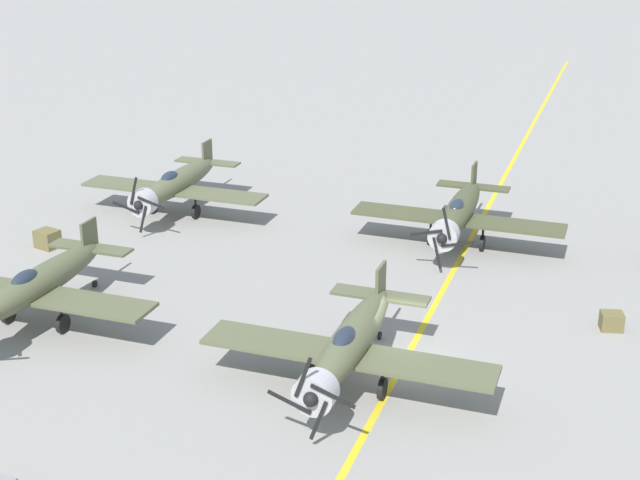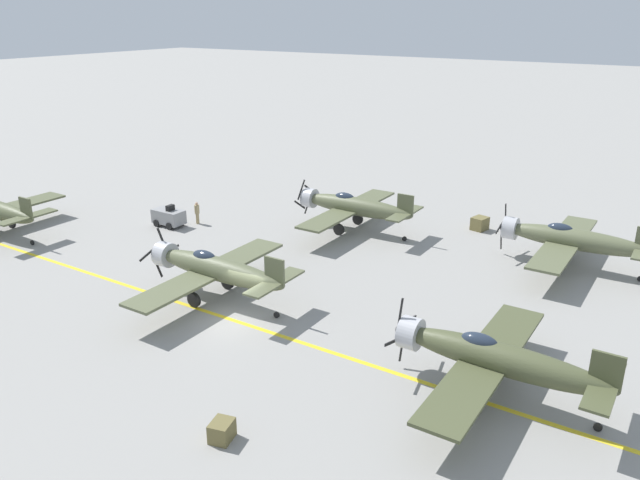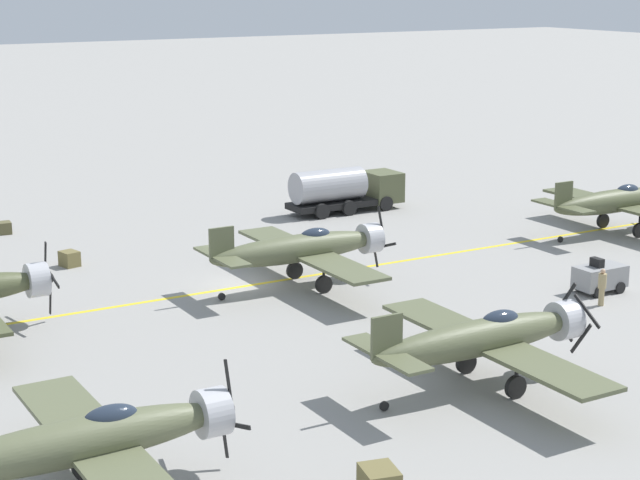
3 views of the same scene
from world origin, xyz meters
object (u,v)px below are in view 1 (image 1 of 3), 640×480
Objects in this scene: airplane_mid_right at (36,285)px; supply_crate_outboard at (47,239)px; airplane_mid_center at (350,344)px; airplane_near_right at (176,184)px; airplane_near_center at (459,212)px; supply_crate_mid_lane at (612,321)px.

supply_crate_outboard is (5.60, -8.47, -1.49)m from airplane_mid_right.
airplane_near_right reaches higher than airplane_mid_center.
airplane_mid_center is at bearing 162.04° from airplane_mid_right.
airplane_near_right is at bearing -44.04° from airplane_mid_center.
supply_crate_outboard is (21.98, 8.13, -1.49)m from airplane_near_center.
airplane_mid_right is (15.38, -0.69, -0.00)m from airplane_mid_center.
airplane_mid_center is 23.68m from airplane_near_right.
supply_crate_outboard is (30.82, -0.10, 0.10)m from supply_crate_mid_lane.
airplane_near_center is 17.74m from airplane_near_right.
airplane_mid_right is at bearing 123.47° from supply_crate_outboard.
supply_crate_outboard is at bearing -71.92° from airplane_mid_right.
airplane_near_center is 23.48m from supply_crate_outboard.
airplane_near_center is (-1.00, -17.29, 0.00)m from airplane_mid_center.
airplane_mid_center is at bearing 73.12° from airplane_near_center.
airplane_near_right is at bearing -16.13° from supply_crate_mid_lane.
supply_crate_outboard is at bearing -22.60° from airplane_mid_center.
airplane_near_center is at bearing -150.01° from airplane_mid_right.
supply_crate_outboard reaches higher than supply_crate_mid_lane.
airplane_near_center is 1.00× the size of airplane_near_right.
airplane_mid_right is at bearing 18.37° from supply_crate_mid_lane.
airplane_mid_right reaches higher than supply_crate_mid_lane.
airplane_mid_right reaches higher than supply_crate_outboard.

